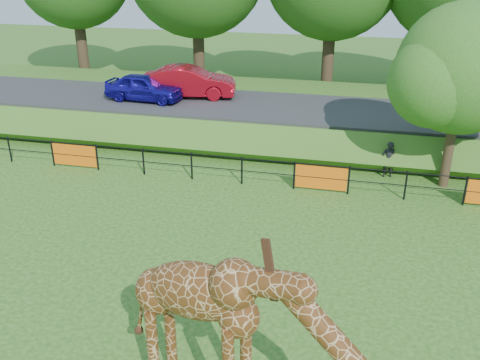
{
  "coord_description": "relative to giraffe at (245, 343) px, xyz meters",
  "views": [
    {
      "loc": [
        4.2,
        -10.21,
        8.46
      ],
      "look_at": [
        0.88,
        3.95,
        2.0
      ],
      "focal_mm": 40.0,
      "sensor_mm": 36.0,
      "label": 1
    }
  ],
  "objects": [
    {
      "name": "road",
      "position": [
        -2.53,
        16.74,
        -0.46
      ],
      "size": [
        40.0,
        5.0,
        0.12
      ],
      "primitive_type": "cube",
      "color": "#2F2F31",
      "rests_on": "embankment"
    },
    {
      "name": "visitor",
      "position": [
        2.89,
        12.72,
        -1.09
      ],
      "size": [
        0.61,
        0.48,
        1.46
      ],
      "primitive_type": "imported",
      "rotation": [
        0.0,
        0.0,
        3.41
      ],
      "color": "black",
      "rests_on": "ground"
    },
    {
      "name": "car_red",
      "position": [
        -6.78,
        17.37,
        0.36
      ],
      "size": [
        4.82,
        2.38,
        1.52
      ],
      "primitive_type": "imported",
      "rotation": [
        0.0,
        0.0,
        1.74
      ],
      "color": "#A70B19",
      "rests_on": "road"
    },
    {
      "name": "car_blue",
      "position": [
        -8.67,
        16.26,
        0.25
      ],
      "size": [
        3.91,
        1.8,
        1.3
      ],
      "primitive_type": "imported",
      "rotation": [
        0.0,
        0.0,
        1.5
      ],
      "color": "#1D14A7",
      "rests_on": "road"
    },
    {
      "name": "tree_east",
      "position": [
        5.06,
        12.37,
        2.46
      ],
      "size": [
        5.4,
        4.71,
        6.76
      ],
      "color": "#372919",
      "rests_on": "ground"
    },
    {
      "name": "ground",
      "position": [
        -2.53,
        2.74,
        -1.82
      ],
      "size": [
        90.0,
        90.0,
        0.0
      ],
      "primitive_type": "plane",
      "color": "#225214",
      "rests_on": "ground"
    },
    {
      "name": "embankment",
      "position": [
        -2.53,
        18.24,
        -1.17
      ],
      "size": [
        40.0,
        9.0,
        1.3
      ],
      "primitive_type": "cube",
      "color": "#225214",
      "rests_on": "ground"
    },
    {
      "name": "perimeter_fence",
      "position": [
        -2.53,
        10.74,
        -1.27
      ],
      "size": [
        28.07,
        0.1,
        1.1
      ],
      "primitive_type": null,
      "color": "black",
      "rests_on": "ground"
    },
    {
      "name": "giraffe",
      "position": [
        0.0,
        0.0,
        0.0
      ],
      "size": [
        5.16,
        2.33,
        3.64
      ],
      "primitive_type": null,
      "rotation": [
        0.0,
        0.0,
        -0.28
      ],
      "color": "#572E11",
      "rests_on": "ground"
    }
  ]
}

